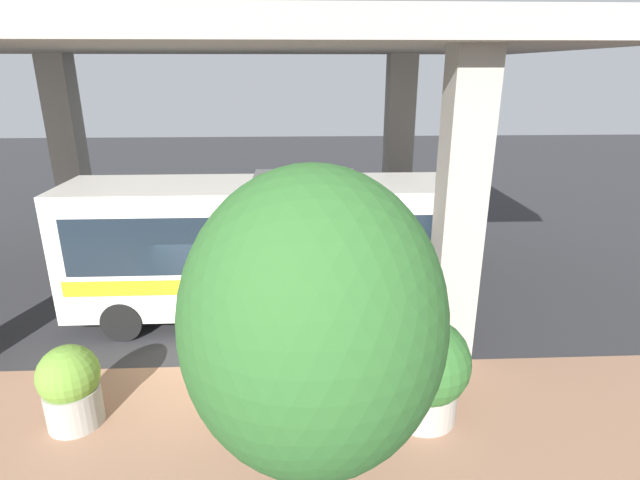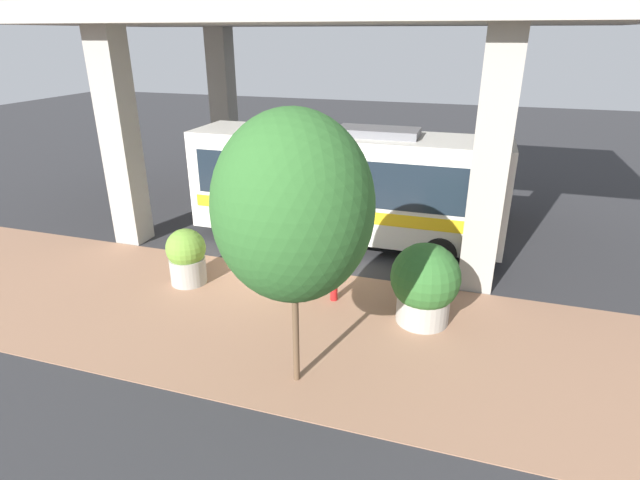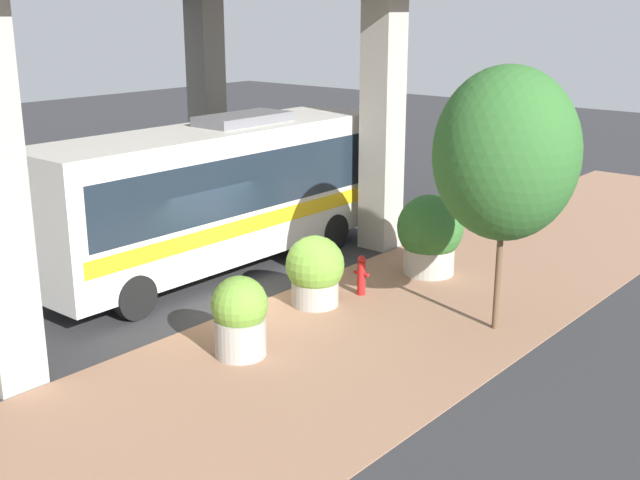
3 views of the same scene
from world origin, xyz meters
The scene contains 9 objects.
ground_plane centered at (0.00, 0.00, 0.00)m, with size 80.00×80.00×0.00m, color #2D2D30.
sidewalk_strip centered at (-3.00, 0.00, 0.01)m, with size 6.00×40.00×0.02m.
overpass centered at (4.00, 0.00, 6.49)m, with size 9.40×19.21×7.42m.
bus centered at (2.47, -1.29, 2.10)m, with size 2.55×10.07×3.89m.
fire_hydrant centered at (-1.52, -2.08, 0.49)m, with size 0.40×0.19×0.98m.
planter_front centered at (-1.10, -0.89, 0.81)m, with size 1.32×1.32×1.62m.
planter_middle centered at (-1.77, 2.13, 0.82)m, with size 1.10×1.10×1.62m.
planter_back centered at (-1.87, -4.43, 1.04)m, with size 1.67×1.67×2.04m.
street_tree_near centered at (-4.91, -2.26, 3.72)m, with size 2.91×2.91×5.47m.
Camera 3 is at (-12.15, 12.10, 6.55)m, focal length 45.00 mm.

